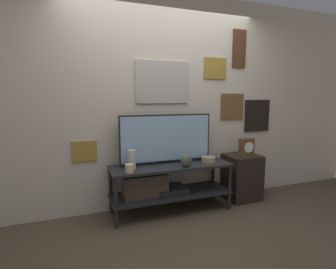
{
  "coord_description": "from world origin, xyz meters",
  "views": [
    {
      "loc": [
        -1.11,
        -2.63,
        1.41
      ],
      "look_at": [
        -0.04,
        0.28,
        0.97
      ],
      "focal_mm": 28.0,
      "sensor_mm": 36.0,
      "label": 1
    }
  ],
  "objects_px": {
    "vase_tall_ceramic": "(132,159)",
    "mantel_clock": "(247,147)",
    "vase_urn_stoneware": "(186,160)",
    "candle_jar": "(129,168)",
    "vase_wide_bowl": "(209,160)",
    "television": "(166,138)"
  },
  "relations": [
    {
      "from": "vase_wide_bowl",
      "to": "vase_tall_ceramic",
      "type": "bearing_deg",
      "value": 178.29
    },
    {
      "from": "vase_tall_ceramic",
      "to": "vase_wide_bowl",
      "type": "bearing_deg",
      "value": -1.71
    },
    {
      "from": "vase_urn_stoneware",
      "to": "vase_tall_ceramic",
      "type": "bearing_deg",
      "value": 167.92
    },
    {
      "from": "vase_wide_bowl",
      "to": "candle_jar",
      "type": "height_order",
      "value": "candle_jar"
    },
    {
      "from": "vase_tall_ceramic",
      "to": "candle_jar",
      "type": "distance_m",
      "value": 0.15
    },
    {
      "from": "television",
      "to": "vase_wide_bowl",
      "type": "height_order",
      "value": "television"
    },
    {
      "from": "vase_wide_bowl",
      "to": "mantel_clock",
      "type": "height_order",
      "value": "mantel_clock"
    },
    {
      "from": "candle_jar",
      "to": "mantel_clock",
      "type": "height_order",
      "value": "mantel_clock"
    },
    {
      "from": "mantel_clock",
      "to": "candle_jar",
      "type": "bearing_deg",
      "value": -174.4
    },
    {
      "from": "mantel_clock",
      "to": "vase_tall_ceramic",
      "type": "bearing_deg",
      "value": -178.73
    },
    {
      "from": "vase_tall_ceramic",
      "to": "mantel_clock",
      "type": "bearing_deg",
      "value": 1.27
    },
    {
      "from": "television",
      "to": "mantel_clock",
      "type": "distance_m",
      "value": 1.15
    },
    {
      "from": "candle_jar",
      "to": "vase_tall_ceramic",
      "type": "bearing_deg",
      "value": 66.07
    },
    {
      "from": "vase_urn_stoneware",
      "to": "mantel_clock",
      "type": "xyz_separation_m",
      "value": [
        0.98,
        0.17,
        0.07
      ]
    },
    {
      "from": "vase_wide_bowl",
      "to": "vase_urn_stoneware",
      "type": "distance_m",
      "value": 0.38
    },
    {
      "from": "television",
      "to": "vase_wide_bowl",
      "type": "xyz_separation_m",
      "value": [
        0.51,
        -0.15,
        -0.28
      ]
    },
    {
      "from": "vase_urn_stoneware",
      "to": "mantel_clock",
      "type": "bearing_deg",
      "value": 9.81
    },
    {
      "from": "vase_wide_bowl",
      "to": "candle_jar",
      "type": "xyz_separation_m",
      "value": [
        -1.04,
        -0.1,
        0.01
      ]
    },
    {
      "from": "vase_wide_bowl",
      "to": "mantel_clock",
      "type": "distance_m",
      "value": 0.63
    },
    {
      "from": "candle_jar",
      "to": "mantel_clock",
      "type": "xyz_separation_m",
      "value": [
        1.66,
        0.16,
        0.1
      ]
    },
    {
      "from": "vase_urn_stoneware",
      "to": "vase_tall_ceramic",
      "type": "distance_m",
      "value": 0.64
    },
    {
      "from": "vase_urn_stoneware",
      "to": "mantel_clock",
      "type": "relative_size",
      "value": 0.71
    }
  ]
}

